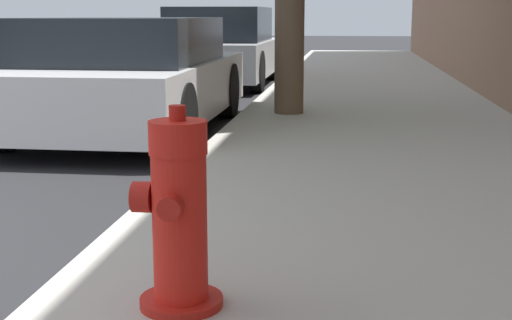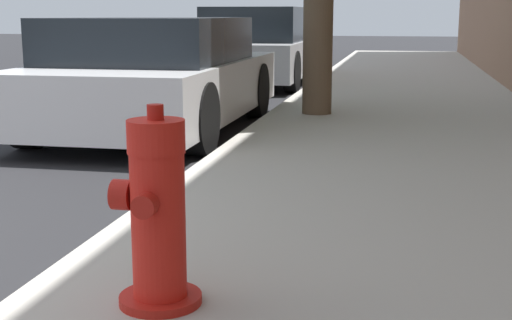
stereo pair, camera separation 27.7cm
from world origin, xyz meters
The scene contains 4 objects.
sidewalk_slab centered at (3.52, 0.00, 0.07)m, with size 3.09×40.00×0.13m.
fire_hydrant centered at (2.60, -0.30, 0.49)m, with size 0.34×0.34×0.79m.
parked_car_near centered at (0.89, 4.48, 0.60)m, with size 1.88×4.01×1.22m.
parked_car_mid centered at (0.95, 9.75, 0.66)m, with size 1.76×3.84×1.37m.
Camera 2 is at (3.50, -2.80, 1.25)m, focal length 50.00 mm.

